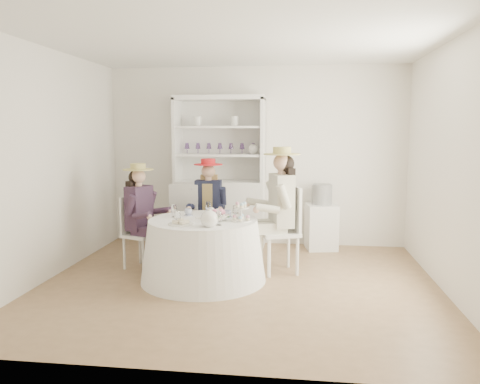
# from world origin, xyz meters

# --- Properties ---
(ground) EXTENTS (4.50, 4.50, 0.00)m
(ground) POSITION_xyz_m (0.00, 0.00, 0.00)
(ground) COLOR brown
(ground) RESTS_ON ground
(ceiling) EXTENTS (4.50, 4.50, 0.00)m
(ceiling) POSITION_xyz_m (0.00, 0.00, 2.70)
(ceiling) COLOR white
(ceiling) RESTS_ON wall_back
(wall_back) EXTENTS (4.50, 0.00, 4.50)m
(wall_back) POSITION_xyz_m (0.00, 2.00, 1.35)
(wall_back) COLOR white
(wall_back) RESTS_ON ground
(wall_front) EXTENTS (4.50, 0.00, 4.50)m
(wall_front) POSITION_xyz_m (0.00, -2.00, 1.35)
(wall_front) COLOR white
(wall_front) RESTS_ON ground
(wall_left) EXTENTS (0.00, 4.50, 4.50)m
(wall_left) POSITION_xyz_m (-2.25, 0.00, 1.35)
(wall_left) COLOR white
(wall_left) RESTS_ON ground
(wall_right) EXTENTS (0.00, 4.50, 4.50)m
(wall_right) POSITION_xyz_m (2.25, 0.00, 1.35)
(wall_right) COLOR white
(wall_right) RESTS_ON ground
(tea_table) EXTENTS (1.46, 1.46, 0.72)m
(tea_table) POSITION_xyz_m (-0.43, 0.10, 0.36)
(tea_table) COLOR white
(tea_table) RESTS_ON ground
(hutch) EXTENTS (1.37, 0.60, 2.25)m
(hutch) POSITION_xyz_m (-0.51, 1.76, 0.80)
(hutch) COLOR silver
(hutch) RESTS_ON ground
(side_table) EXTENTS (0.50, 0.50, 0.67)m
(side_table) POSITION_xyz_m (1.00, 1.75, 0.33)
(side_table) COLOR silver
(side_table) RESTS_ON ground
(hatbox) EXTENTS (0.38, 0.38, 0.29)m
(hatbox) POSITION_xyz_m (1.00, 1.75, 0.81)
(hatbox) COLOR black
(hatbox) RESTS_ON side_table
(guest_left) EXTENTS (0.55, 0.51, 1.34)m
(guest_left) POSITION_xyz_m (-1.31, 0.47, 0.75)
(guest_left) COLOR silver
(guest_left) RESTS_ON ground
(guest_mid) EXTENTS (0.50, 0.52, 1.37)m
(guest_mid) POSITION_xyz_m (-0.56, 1.05, 0.77)
(guest_mid) COLOR silver
(guest_mid) RESTS_ON ground
(guest_right) EXTENTS (0.64, 0.59, 1.55)m
(guest_right) POSITION_xyz_m (0.43, 0.51, 0.87)
(guest_right) COLOR silver
(guest_right) RESTS_ON ground
(spare_chair) EXTENTS (0.45, 0.45, 1.02)m
(spare_chair) POSITION_xyz_m (-0.87, 1.08, 0.55)
(spare_chair) COLOR silver
(spare_chair) RESTS_ON ground
(teacup_a) EXTENTS (0.11, 0.11, 0.07)m
(teacup_a) POSITION_xyz_m (-0.66, 0.31, 0.76)
(teacup_a) COLOR white
(teacup_a) RESTS_ON tea_table
(teacup_b) EXTENTS (0.08, 0.08, 0.07)m
(teacup_b) POSITION_xyz_m (-0.43, 0.41, 0.76)
(teacup_b) COLOR white
(teacup_b) RESTS_ON tea_table
(teacup_c) EXTENTS (0.12, 0.12, 0.08)m
(teacup_c) POSITION_xyz_m (-0.17, 0.26, 0.76)
(teacup_c) COLOR white
(teacup_c) RESTS_ON tea_table
(flower_bowl) EXTENTS (0.32, 0.32, 0.06)m
(flower_bowl) POSITION_xyz_m (-0.24, 0.04, 0.75)
(flower_bowl) COLOR white
(flower_bowl) RESTS_ON tea_table
(flower_arrangement) EXTENTS (0.18, 0.18, 0.07)m
(flower_arrangement) POSITION_xyz_m (-0.24, 0.03, 0.81)
(flower_arrangement) COLOR pink
(flower_arrangement) RESTS_ON tea_table
(table_teapot) EXTENTS (0.27, 0.19, 0.20)m
(table_teapot) POSITION_xyz_m (-0.28, -0.30, 0.81)
(table_teapot) COLOR white
(table_teapot) RESTS_ON tea_table
(sandwich_plate) EXTENTS (0.28, 0.28, 0.06)m
(sandwich_plate) POSITION_xyz_m (-0.61, -0.23, 0.74)
(sandwich_plate) COLOR white
(sandwich_plate) RESTS_ON tea_table
(cupcake_stand) EXTENTS (0.23, 0.23, 0.21)m
(cupcake_stand) POSITION_xyz_m (0.02, 0.05, 0.80)
(cupcake_stand) COLOR white
(cupcake_stand) RESTS_ON tea_table
(stemware_set) EXTENTS (0.82, 0.79, 0.15)m
(stemware_set) POSITION_xyz_m (-0.43, 0.10, 0.80)
(stemware_set) COLOR white
(stemware_set) RESTS_ON tea_table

